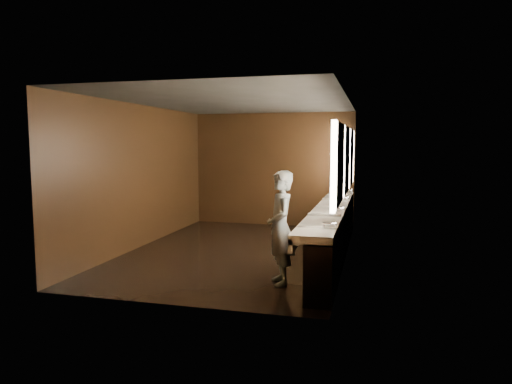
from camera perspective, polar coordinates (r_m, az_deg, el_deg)
floor at (r=8.75m, az=-2.19°, el=-7.41°), size 6.00×6.00×0.00m
ceiling at (r=8.54m, az=-2.26°, el=11.18°), size 4.00×6.00×0.02m
wall_back at (r=11.43m, az=2.13°, el=2.84°), size 4.00×0.02×2.80m
wall_front at (r=5.74m, az=-10.91°, el=-0.40°), size 4.00×0.02×2.80m
wall_left at (r=9.31m, az=-14.10°, el=1.95°), size 0.02×6.00×2.80m
wall_right at (r=8.18m, az=11.31°, el=1.48°), size 0.02×6.00×2.80m
sink_counter at (r=8.32m, az=9.75°, el=-4.71°), size 0.55×5.40×1.01m
mirror_band at (r=8.17m, az=11.22°, el=3.93°), size 0.06×5.03×1.15m
person at (r=6.60m, az=3.10°, el=-4.49°), size 0.60×0.71×1.65m
trash_bin at (r=7.66m, az=7.61°, el=-7.29°), size 0.44×0.44×0.55m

